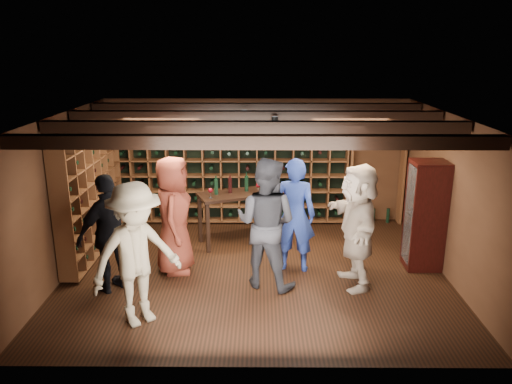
{
  "coord_description": "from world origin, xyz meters",
  "views": [
    {
      "loc": [
        0.06,
        -7.36,
        3.51
      ],
      "look_at": [
        0.01,
        0.2,
        1.27
      ],
      "focal_mm": 35.0,
      "sensor_mm": 36.0,
      "label": 1
    }
  ],
  "objects_px": {
    "guest_beige": "(357,226)",
    "man_blue_shirt": "(294,215)",
    "display_cabinet": "(425,217)",
    "tasting_table": "(234,200)",
    "guest_red_floral": "(174,215)",
    "guest_khaki": "(136,255)",
    "guest_woman_black": "(110,233)",
    "man_grey_suit": "(266,223)"
  },
  "relations": [
    {
      "from": "display_cabinet",
      "to": "guest_red_floral",
      "type": "relative_size",
      "value": 0.93
    },
    {
      "from": "guest_woman_black",
      "to": "tasting_table",
      "type": "bearing_deg",
      "value": -179.48
    },
    {
      "from": "display_cabinet",
      "to": "tasting_table",
      "type": "height_order",
      "value": "display_cabinet"
    },
    {
      "from": "display_cabinet",
      "to": "man_grey_suit",
      "type": "bearing_deg",
      "value": -165.89
    },
    {
      "from": "display_cabinet",
      "to": "guest_beige",
      "type": "bearing_deg",
      "value": -152.54
    },
    {
      "from": "man_blue_shirt",
      "to": "guest_red_floral",
      "type": "bearing_deg",
      "value": 12.72
    },
    {
      "from": "guest_khaki",
      "to": "tasting_table",
      "type": "bearing_deg",
      "value": 27.58
    },
    {
      "from": "man_grey_suit",
      "to": "guest_khaki",
      "type": "xyz_separation_m",
      "value": [
        -1.66,
        -1.09,
        -0.03
      ]
    },
    {
      "from": "guest_red_floral",
      "to": "guest_woman_black",
      "type": "bearing_deg",
      "value": 125.24
    },
    {
      "from": "guest_woman_black",
      "to": "guest_beige",
      "type": "height_order",
      "value": "guest_beige"
    },
    {
      "from": "man_blue_shirt",
      "to": "tasting_table",
      "type": "bearing_deg",
      "value": -37.17
    },
    {
      "from": "man_blue_shirt",
      "to": "guest_beige",
      "type": "relative_size",
      "value": 0.98
    },
    {
      "from": "guest_woman_black",
      "to": "guest_beige",
      "type": "relative_size",
      "value": 0.94
    },
    {
      "from": "display_cabinet",
      "to": "tasting_table",
      "type": "relative_size",
      "value": 1.25
    },
    {
      "from": "guest_beige",
      "to": "man_blue_shirt",
      "type": "bearing_deg",
      "value": -125.66
    },
    {
      "from": "guest_beige",
      "to": "tasting_table",
      "type": "height_order",
      "value": "guest_beige"
    },
    {
      "from": "man_grey_suit",
      "to": "guest_woman_black",
      "type": "height_order",
      "value": "man_grey_suit"
    },
    {
      "from": "man_grey_suit",
      "to": "guest_khaki",
      "type": "bearing_deg",
      "value": 57.16
    },
    {
      "from": "guest_beige",
      "to": "guest_khaki",
      "type": "bearing_deg",
      "value": -74.69
    },
    {
      "from": "man_blue_shirt",
      "to": "guest_woman_black",
      "type": "distance_m",
      "value": 2.81
    },
    {
      "from": "guest_red_floral",
      "to": "guest_beige",
      "type": "height_order",
      "value": "guest_beige"
    },
    {
      "from": "man_blue_shirt",
      "to": "man_grey_suit",
      "type": "relative_size",
      "value": 0.94
    },
    {
      "from": "man_grey_suit",
      "to": "tasting_table",
      "type": "xyz_separation_m",
      "value": [
        -0.56,
        1.66,
        -0.16
      ]
    },
    {
      "from": "display_cabinet",
      "to": "man_grey_suit",
      "type": "xyz_separation_m",
      "value": [
        -2.55,
        -0.64,
        0.13
      ]
    },
    {
      "from": "guest_beige",
      "to": "guest_woman_black",
      "type": "bearing_deg",
      "value": -91.98
    },
    {
      "from": "display_cabinet",
      "to": "tasting_table",
      "type": "bearing_deg",
      "value": 161.86
    },
    {
      "from": "guest_red_floral",
      "to": "tasting_table",
      "type": "xyz_separation_m",
      "value": [
        0.89,
        1.19,
        -0.11
      ]
    },
    {
      "from": "man_grey_suit",
      "to": "guest_beige",
      "type": "height_order",
      "value": "man_grey_suit"
    },
    {
      "from": "guest_red_floral",
      "to": "tasting_table",
      "type": "bearing_deg",
      "value": -39.46
    },
    {
      "from": "guest_red_floral",
      "to": "guest_khaki",
      "type": "height_order",
      "value": "guest_khaki"
    },
    {
      "from": "display_cabinet",
      "to": "guest_red_floral",
      "type": "distance_m",
      "value": 4.0
    },
    {
      "from": "guest_red_floral",
      "to": "man_blue_shirt",
      "type": "bearing_deg",
      "value": -90.42
    },
    {
      "from": "guest_woman_black",
      "to": "guest_beige",
      "type": "xyz_separation_m",
      "value": [
        3.61,
        0.18,
        0.06
      ]
    },
    {
      "from": "guest_red_floral",
      "to": "guest_woman_black",
      "type": "height_order",
      "value": "guest_red_floral"
    },
    {
      "from": "display_cabinet",
      "to": "guest_woman_black",
      "type": "bearing_deg",
      "value": -170.52
    },
    {
      "from": "guest_red_floral",
      "to": "tasting_table",
      "type": "relative_size",
      "value": 1.35
    },
    {
      "from": "display_cabinet",
      "to": "guest_khaki",
      "type": "height_order",
      "value": "guest_khaki"
    },
    {
      "from": "display_cabinet",
      "to": "guest_beige",
      "type": "xyz_separation_m",
      "value": [
        -1.2,
        -0.63,
        0.09
      ]
    },
    {
      "from": "man_grey_suit",
      "to": "guest_beige",
      "type": "xyz_separation_m",
      "value": [
        1.35,
        0.02,
        -0.04
      ]
    },
    {
      "from": "guest_khaki",
      "to": "tasting_table",
      "type": "distance_m",
      "value": 2.97
    },
    {
      "from": "man_blue_shirt",
      "to": "guest_red_floral",
      "type": "height_order",
      "value": "guest_red_floral"
    },
    {
      "from": "display_cabinet",
      "to": "guest_red_floral",
      "type": "xyz_separation_m",
      "value": [
        -4.0,
        -0.17,
        0.09
      ]
    }
  ]
}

